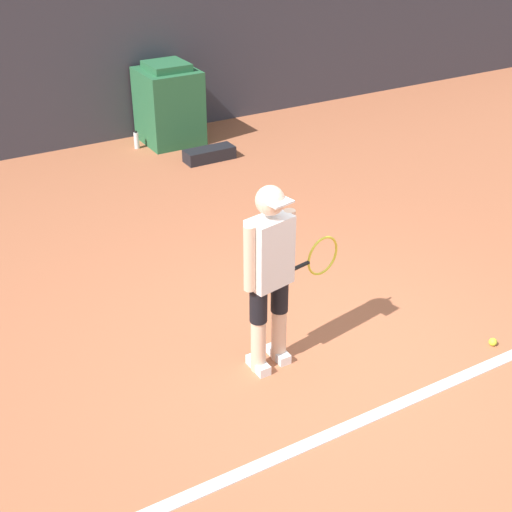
{
  "coord_description": "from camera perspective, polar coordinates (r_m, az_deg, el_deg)",
  "views": [
    {
      "loc": [
        -2.87,
        -3.68,
        3.58
      ],
      "look_at": [
        -0.44,
        0.47,
        0.9
      ],
      "focal_mm": 50.0,
      "sensor_mm": 36.0,
      "label": 1
    }
  ],
  "objects": [
    {
      "name": "ground_plane",
      "position": [
        5.88,
        6.09,
        -8.57
      ],
      "size": [
        24.0,
        24.0,
        0.0
      ],
      "primitive_type": "plane",
      "color": "#B76642"
    },
    {
      "name": "tennis_player",
      "position": [
        5.38,
        1.21,
        -1.21
      ],
      "size": [
        0.98,
        0.33,
        1.56
      ],
      "rotation": [
        0.0,
        0.0,
        0.19
      ],
      "color": "beige",
      "rests_on": "ground_plane"
    },
    {
      "name": "court_baseline",
      "position": [
        5.48,
        10.23,
        -12.1
      ],
      "size": [
        21.6,
        0.1,
        0.01
      ],
      "color": "white",
      "rests_on": "ground_plane"
    },
    {
      "name": "equipment_bag",
      "position": [
        9.77,
        -3.75,
        8.13
      ],
      "size": [
        0.69,
        0.27,
        0.17
      ],
      "color": "black",
      "rests_on": "ground_plane"
    },
    {
      "name": "back_wall",
      "position": [
        10.29,
        -14.05,
        16.25
      ],
      "size": [
        24.0,
        0.1,
        2.86
      ],
      "color": "#383842",
      "rests_on": "ground_plane"
    },
    {
      "name": "tennis_ball",
      "position": [
        6.35,
        18.42,
        -6.54
      ],
      "size": [
        0.07,
        0.07,
        0.07
      ],
      "color": "#D1E533",
      "rests_on": "ground_plane"
    },
    {
      "name": "water_bottle",
      "position": [
        10.31,
        -9.54,
        9.12
      ],
      "size": [
        0.07,
        0.07,
        0.25
      ],
      "color": "white",
      "rests_on": "ground_plane"
    },
    {
      "name": "covered_chair",
      "position": [
        10.39,
        -6.99,
        11.95
      ],
      "size": [
        0.78,
        0.82,
        1.14
      ],
      "color": "#28663D",
      "rests_on": "ground_plane"
    }
  ]
}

